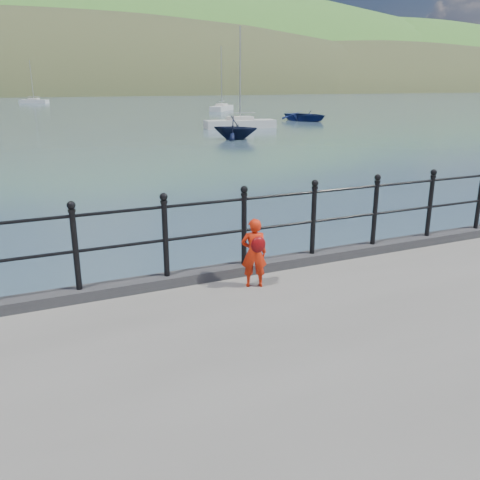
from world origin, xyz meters
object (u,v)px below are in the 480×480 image
sailboat_deep (34,102)px  sailboat_near (240,124)px  launch_blue (306,116)px  railing (206,225)px  launch_navy (235,127)px  child (254,252)px  sailboat_far (222,108)px

sailboat_deep → sailboat_near: sailboat_near is taller
launch_blue → sailboat_near: sailboat_near is taller
launch_blue → sailboat_near: 11.19m
railing → launch_blue: bearing=56.8°
launch_blue → sailboat_deep: (-22.98, 63.08, -0.20)m
sailboat_near → launch_navy: bearing=-109.8°
railing → sailboat_deep: sailboat_deep is taller
child → railing: bearing=-26.1°
launch_navy → sailboat_deep: (-8.96, 76.66, -0.48)m
railing → launch_blue: (26.06, 39.87, -1.29)m
child → sailboat_deep: 103.52m
launch_navy → sailboat_deep: 77.19m
sailboat_near → launch_blue: bearing=34.5°
sailboat_near → sailboat_far: sailboat_far is taller
railing → launch_blue: size_ratio=3.49×
sailboat_deep → sailboat_near: (13.09, -68.32, -0.00)m
railing → sailboat_deep: size_ratio=2.22×
child → launch_navy: child is taller
child → sailboat_far: 67.69m
sailboat_near → sailboat_far: 29.25m
railing → launch_navy: (12.03, 26.29, -1.00)m
launch_navy → sailboat_far: sailboat_far is taller
launch_navy → sailboat_near: bearing=15.9°
child → launch_blue: (25.55, 40.40, -0.97)m
railing → launch_navy: size_ratio=5.82×
launch_blue → sailboat_deep: size_ratio=0.64×
sailboat_near → railing: bearing=-108.4°
child → sailboat_near: size_ratio=0.12×
launch_blue → sailboat_far: (-0.27, 22.39, -0.19)m
sailboat_far → launch_blue: bearing=-139.7°
railing → sailboat_near: (16.17, 34.63, -1.48)m
launch_navy → sailboat_near: sailboat_near is taller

